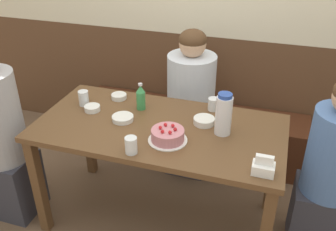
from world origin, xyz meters
name	(u,v)px	position (x,y,z in m)	size (l,w,h in m)	color
ground_plane	(161,217)	(0.00, 0.00, 0.00)	(12.00, 12.00, 0.00)	brown
back_wall	(203,2)	(0.00, 1.05, 1.25)	(4.80, 0.04, 2.50)	brown
bench_seat	(191,131)	(0.00, 0.83, 0.21)	(1.87, 0.38, 0.43)	#472314
dining_table	(159,139)	(0.00, 0.00, 0.65)	(1.49, 0.75, 0.75)	brown
birthday_cake	(168,135)	(0.10, -0.14, 0.78)	(0.22, 0.22, 0.09)	white
water_pitcher	(224,114)	(0.37, 0.03, 0.87)	(0.09, 0.09, 0.25)	white
soju_bottle	(141,97)	(-0.18, 0.17, 0.83)	(0.06, 0.06, 0.18)	#388E4C
napkin_holder	(263,167)	(0.63, -0.27, 0.79)	(0.11, 0.08, 0.11)	white
bowl_soup_white	(123,118)	(-0.23, -0.01, 0.76)	(0.13, 0.13, 0.03)	white
bowl_rice_small	(119,96)	(-0.38, 0.26, 0.76)	(0.10, 0.10, 0.03)	white
bowl_side_dish	(204,121)	(0.25, 0.11, 0.77)	(0.13, 0.13, 0.04)	white
bowl_sauce_shallow	(92,108)	(-0.47, 0.05, 0.76)	(0.10, 0.10, 0.03)	white
glass_water_tall	(84,98)	(-0.56, 0.10, 0.80)	(0.07, 0.07, 0.10)	silver
glass_tumbler_short	(213,104)	(0.27, 0.29, 0.79)	(0.07, 0.07, 0.08)	silver
glass_shot_small	(131,145)	(-0.05, -0.31, 0.79)	(0.07, 0.07, 0.09)	silver
person_teal_shirt	(330,177)	(1.01, 0.08, 0.54)	(0.34, 0.32, 1.15)	#33333D
person_pale_blue_shirt	(1,141)	(-1.01, -0.23, 0.58)	(0.34, 0.33, 1.22)	#33333D
person_grey_tee	(191,105)	(0.03, 0.64, 0.57)	(0.36, 0.36, 1.16)	#33333D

